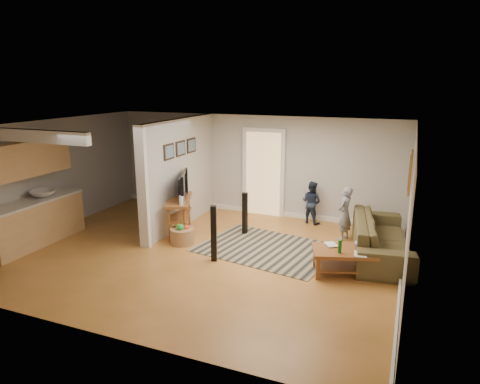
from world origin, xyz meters
name	(u,v)px	position (x,y,z in m)	size (l,w,h in m)	color
ground	(200,254)	(0.00, 0.00, 0.00)	(7.50, 7.50, 0.00)	brown
room_shell	(162,173)	(-1.07, 0.43, 1.46)	(7.54, 6.02, 2.52)	beige
area_rug	(267,248)	(1.13, 0.75, 0.01)	(2.63, 1.92, 0.01)	black
sofa	(380,255)	(3.30, 1.25, 0.00)	(2.55, 1.00, 0.74)	brown
coffee_table	(347,255)	(2.81, 0.16, 0.35)	(1.30, 0.98, 0.68)	brown
tv_console	(180,202)	(-0.93, 0.87, 0.73)	(0.96, 1.37, 1.10)	brown
speaker_left	(214,234)	(0.40, -0.20, 0.54)	(0.11, 0.11, 1.08)	black
speaker_right	(245,213)	(0.40, 1.40, 0.47)	(0.09, 0.09, 0.95)	black
toy_basket	(182,235)	(-0.60, 0.35, 0.19)	(0.50, 0.50, 0.45)	olive
child	(343,239)	(2.50, 1.85, 0.00)	(0.43, 0.28, 1.17)	gray
toddler	(311,223)	(1.60, 2.70, 0.00)	(0.50, 0.39, 1.03)	#1D263C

